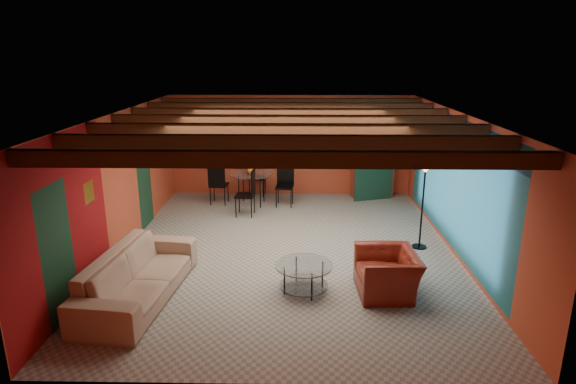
{
  "coord_description": "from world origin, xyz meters",
  "views": [
    {
      "loc": [
        0.18,
        -8.8,
        3.79
      ],
      "look_at": [
        0.0,
        0.2,
        1.15
      ],
      "focal_mm": 29.84,
      "sensor_mm": 36.0,
      "label": 1
    }
  ],
  "objects_px": {
    "armoire": "(373,164)",
    "potted_plant": "(375,122)",
    "coffee_table": "(304,278)",
    "vase": "(251,157)",
    "floor_lamp": "(422,205)",
    "sofa": "(138,275)",
    "dining_table": "(251,183)",
    "armchair": "(387,273)"
  },
  "relations": [
    {
      "from": "armoire",
      "to": "potted_plant",
      "type": "height_order",
      "value": "potted_plant"
    },
    {
      "from": "coffee_table",
      "to": "vase",
      "type": "relative_size",
      "value": 4.63
    },
    {
      "from": "armoire",
      "to": "floor_lamp",
      "type": "xyz_separation_m",
      "value": [
        0.45,
        -3.5,
        -0.02
      ]
    },
    {
      "from": "sofa",
      "to": "dining_table",
      "type": "relative_size",
      "value": 1.22
    },
    {
      "from": "dining_table",
      "to": "floor_lamp",
      "type": "xyz_separation_m",
      "value": [
        3.64,
        -2.76,
        0.32
      ]
    },
    {
      "from": "sofa",
      "to": "armoire",
      "type": "bearing_deg",
      "value": -32.42
    },
    {
      "from": "armchair",
      "to": "armoire",
      "type": "relative_size",
      "value": 0.59
    },
    {
      "from": "coffee_table",
      "to": "armoire",
      "type": "xyz_separation_m",
      "value": [
        1.91,
        5.39,
        0.67
      ]
    },
    {
      "from": "armchair",
      "to": "potted_plant",
      "type": "height_order",
      "value": "potted_plant"
    },
    {
      "from": "armoire",
      "to": "coffee_table",
      "type": "bearing_deg",
      "value": -126.33
    },
    {
      "from": "coffee_table",
      "to": "potted_plant",
      "type": "distance_m",
      "value": 5.99
    },
    {
      "from": "dining_table",
      "to": "floor_lamp",
      "type": "distance_m",
      "value": 4.58
    },
    {
      "from": "sofa",
      "to": "armchair",
      "type": "xyz_separation_m",
      "value": [
        3.98,
        0.26,
        -0.04
      ]
    },
    {
      "from": "armchair",
      "to": "vase",
      "type": "distance_m",
      "value": 5.43
    },
    {
      "from": "dining_table",
      "to": "armchair",
      "type": "bearing_deg",
      "value": -60.45
    },
    {
      "from": "sofa",
      "to": "armoire",
      "type": "distance_m",
      "value": 7.27
    },
    {
      "from": "floor_lamp",
      "to": "potted_plant",
      "type": "height_order",
      "value": "potted_plant"
    },
    {
      "from": "sofa",
      "to": "armoire",
      "type": "xyz_separation_m",
      "value": [
        4.53,
        5.66,
        0.52
      ]
    },
    {
      "from": "dining_table",
      "to": "potted_plant",
      "type": "height_order",
      "value": "potted_plant"
    },
    {
      "from": "armchair",
      "to": "potted_plant",
      "type": "bearing_deg",
      "value": 171.51
    },
    {
      "from": "armchair",
      "to": "armoire",
      "type": "bearing_deg",
      "value": 171.51
    },
    {
      "from": "coffee_table",
      "to": "dining_table",
      "type": "bearing_deg",
      "value": 105.46
    },
    {
      "from": "coffee_table",
      "to": "dining_table",
      "type": "xyz_separation_m",
      "value": [
        -1.28,
        4.64,
        0.33
      ]
    },
    {
      "from": "vase",
      "to": "potted_plant",
      "type": "bearing_deg",
      "value": 13.07
    },
    {
      "from": "armchair",
      "to": "dining_table",
      "type": "height_order",
      "value": "dining_table"
    },
    {
      "from": "dining_table",
      "to": "potted_plant",
      "type": "xyz_separation_m",
      "value": [
        3.19,
        0.74,
        1.47
      ]
    },
    {
      "from": "coffee_table",
      "to": "armoire",
      "type": "distance_m",
      "value": 5.75
    },
    {
      "from": "armoire",
      "to": "floor_lamp",
      "type": "bearing_deg",
      "value": -99.52
    },
    {
      "from": "floor_lamp",
      "to": "vase",
      "type": "bearing_deg",
      "value": 142.85
    },
    {
      "from": "potted_plant",
      "to": "vase",
      "type": "bearing_deg",
      "value": -166.93
    },
    {
      "from": "potted_plant",
      "to": "vase",
      "type": "relative_size",
      "value": 2.16
    },
    {
      "from": "armchair",
      "to": "coffee_table",
      "type": "bearing_deg",
      "value": -93.18
    },
    {
      "from": "floor_lamp",
      "to": "vase",
      "type": "height_order",
      "value": "floor_lamp"
    },
    {
      "from": "armchair",
      "to": "floor_lamp",
      "type": "height_order",
      "value": "floor_lamp"
    },
    {
      "from": "armchair",
      "to": "potted_plant",
      "type": "xyz_separation_m",
      "value": [
        0.55,
        5.4,
        1.69
      ]
    },
    {
      "from": "vase",
      "to": "floor_lamp",
      "type": "bearing_deg",
      "value": -37.15
    },
    {
      "from": "coffee_table",
      "to": "armoire",
      "type": "relative_size",
      "value": 0.52
    },
    {
      "from": "armchair",
      "to": "vase",
      "type": "bearing_deg",
      "value": -153.12
    },
    {
      "from": "coffee_table",
      "to": "floor_lamp",
      "type": "xyz_separation_m",
      "value": [
        2.36,
        1.89,
        0.65
      ]
    },
    {
      "from": "armoire",
      "to": "vase",
      "type": "relative_size",
      "value": 8.87
    },
    {
      "from": "armchair",
      "to": "floor_lamp",
      "type": "bearing_deg",
      "value": 149.55
    },
    {
      "from": "sofa",
      "to": "floor_lamp",
      "type": "height_order",
      "value": "floor_lamp"
    }
  ]
}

